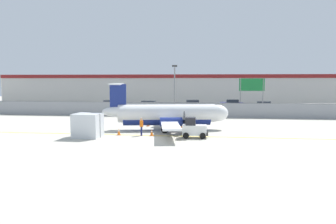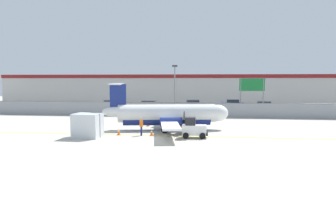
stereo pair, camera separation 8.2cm
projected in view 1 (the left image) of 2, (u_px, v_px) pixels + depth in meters
ground_plane at (169, 136)px, 30.93m from camera, size 140.00×140.00×0.01m
perimeter_fence at (183, 109)px, 46.62m from camera, size 98.00×0.10×2.10m
parking_lot_strip at (188, 109)px, 58.08m from camera, size 98.00×17.00×0.12m
background_building at (193, 89)px, 76.01m from camera, size 91.00×8.10×6.50m
commuter_airplane at (169, 115)px, 34.61m from camera, size 13.40×16.03×4.92m
baggage_tug at (194, 129)px, 29.85m from camera, size 2.36×1.43×1.88m
ground_crew_worker at (141, 126)px, 31.00m from camera, size 0.39×0.55×1.70m
cargo_container at (88, 125)px, 30.08m from camera, size 2.51×2.14×2.20m
traffic_cone_near_left at (181, 125)px, 36.22m from camera, size 0.36×0.36×0.64m
traffic_cone_near_right at (148, 123)px, 37.43m from camera, size 0.36×0.36×0.64m
traffic_cone_far_left at (119, 132)px, 31.40m from camera, size 0.36×0.36×0.64m
traffic_cone_far_right at (152, 133)px, 30.97m from camera, size 0.36×0.36×0.64m
parked_car_0 at (110, 105)px, 58.12m from camera, size 4.33×2.29×1.58m
parked_car_1 at (149, 105)px, 56.61m from camera, size 4.27×2.14×1.58m
parked_car_2 at (192, 104)px, 59.12m from camera, size 4.39×2.45×1.58m
parked_car_3 at (232, 104)px, 60.26m from camera, size 4.27×2.14×1.58m
parked_car_4 at (264, 106)px, 54.97m from camera, size 4.38×2.42×1.58m
apron_light_pole at (175, 87)px, 44.30m from camera, size 0.70×0.30×7.27m
highway_sign at (252, 88)px, 47.11m from camera, size 3.60×0.14×5.50m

